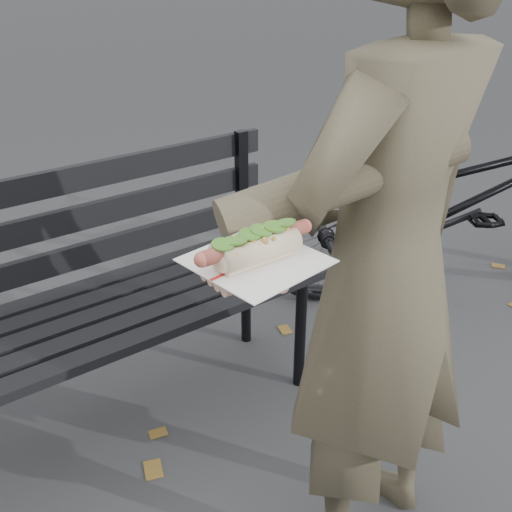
% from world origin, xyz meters
% --- Properties ---
extents(park_bench, '(1.50, 0.44, 0.88)m').
position_xyz_m(park_bench, '(-0.05, 0.94, 0.52)').
color(park_bench, black).
rests_on(park_bench, ground).
extents(bicycle, '(1.92, 1.42, 0.96)m').
position_xyz_m(bicycle, '(1.65, 0.81, 0.48)').
color(bicycle, black).
rests_on(bicycle, ground).
extents(person, '(0.64, 0.46, 1.64)m').
position_xyz_m(person, '(0.38, 0.14, 0.82)').
color(person, '#45432E').
rests_on(person, ground).
extents(held_hotdog, '(0.63, 0.30, 0.20)m').
position_xyz_m(held_hotdog, '(0.17, 0.11, 1.06)').
color(held_hotdog, '#45432E').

